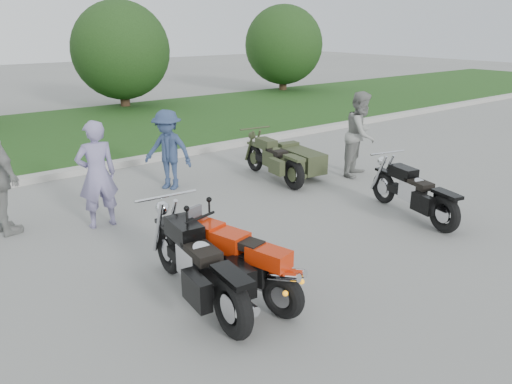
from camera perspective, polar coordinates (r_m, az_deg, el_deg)
ground at (r=6.88m, az=1.17°, el=-8.64°), size 80.00×80.00×0.00m
curb at (r=11.81m, az=-17.54°, el=2.71°), size 60.00×0.30×0.15m
grass_strip at (r=15.68m, az=-23.07°, el=5.87°), size 60.00×8.00×0.14m
tree_mid_right at (r=19.87m, az=-15.19°, el=15.34°), size 3.60×3.60×4.00m
tree_far_right at (r=24.18m, az=3.17°, el=16.43°), size 3.60×3.60×4.00m
sportbike_red at (r=5.90m, az=-1.75°, el=-7.95°), size 0.65×1.81×0.87m
cruiser_left at (r=5.87m, az=-6.34°, el=-8.68°), size 0.49×2.39×0.92m
cruiser_right at (r=8.82m, az=17.84°, el=-0.32°), size 0.64×2.09×0.82m
cruiser_sidecar at (r=10.64m, az=3.97°, el=3.60°), size 1.20×2.16×0.83m
person_stripe at (r=8.33m, az=-17.72°, el=1.90°), size 0.68×0.48×1.75m
person_grey at (r=11.00m, az=11.88°, el=6.51°), size 1.08×0.97×1.81m
person_denim at (r=10.00m, az=-10.03°, el=4.75°), size 1.03×1.18×1.58m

